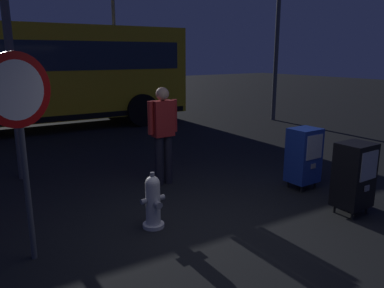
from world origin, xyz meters
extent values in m
plane|color=black|center=(0.00, 0.00, 0.00)|extent=(60.00, 60.00, 0.00)
cylinder|color=silver|center=(-0.62, 0.74, 0.03)|extent=(0.28, 0.28, 0.05)
cylinder|color=silver|center=(-0.62, 0.74, 0.33)|extent=(0.19, 0.19, 0.55)
sphere|color=silver|center=(-0.62, 0.74, 0.60)|extent=(0.19, 0.19, 0.19)
cylinder|color=gray|center=(-0.62, 0.74, 0.72)|extent=(0.06, 0.06, 0.05)
cylinder|color=gray|center=(-0.62, 0.61, 0.35)|extent=(0.09, 0.08, 0.09)
cylinder|color=gray|center=(-0.75, 0.74, 0.38)|extent=(0.07, 0.07, 0.07)
cylinder|color=gray|center=(-0.49, 0.74, 0.38)|extent=(0.07, 0.07, 0.07)
cylinder|color=black|center=(1.74, -0.57, 0.06)|extent=(0.04, 0.04, 0.12)
cylinder|color=black|center=(2.07, -0.57, 0.06)|extent=(0.04, 0.04, 0.12)
cylinder|color=black|center=(1.74, -0.29, 0.06)|extent=(0.04, 0.04, 0.12)
cylinder|color=black|center=(2.07, -0.29, 0.06)|extent=(0.04, 0.04, 0.12)
cube|color=black|center=(1.91, -0.43, 0.57)|extent=(0.48, 0.40, 0.90)
cube|color=#B2B7BF|center=(1.91, -0.64, 0.75)|extent=(0.36, 0.01, 0.40)
cube|color=gray|center=(1.91, -0.64, 0.43)|extent=(0.10, 0.02, 0.08)
cylinder|color=black|center=(1.99, 0.51, 0.06)|extent=(0.04, 0.04, 0.12)
cylinder|color=black|center=(2.33, 0.51, 0.06)|extent=(0.04, 0.04, 0.12)
cylinder|color=black|center=(1.99, 0.79, 0.06)|extent=(0.04, 0.04, 0.12)
cylinder|color=black|center=(2.33, 0.79, 0.06)|extent=(0.04, 0.04, 0.12)
cube|color=navy|center=(2.16, 0.65, 0.57)|extent=(0.48, 0.40, 0.90)
cube|color=#B2B7BF|center=(2.16, 0.45, 0.75)|extent=(0.36, 0.01, 0.40)
cube|color=gray|center=(2.16, 0.44, 0.43)|extent=(0.10, 0.02, 0.08)
cylinder|color=#4C4F54|center=(-2.08, 0.80, 1.10)|extent=(0.06, 0.06, 2.20)
cylinder|color=red|center=(-2.08, 0.78, 1.85)|extent=(0.71, 0.31, 0.76)
cylinder|color=white|center=(-2.08, 0.76, 1.85)|extent=(0.56, 0.23, 0.60)
cylinder|color=black|center=(0.25, 2.13, 0.42)|extent=(0.14, 0.14, 0.85)
cylinder|color=black|center=(0.43, 2.13, 0.42)|extent=(0.14, 0.14, 0.85)
cube|color=maroon|center=(0.34, 2.13, 1.15)|extent=(0.36, 0.20, 0.60)
sphere|color=tan|center=(0.34, 2.13, 1.56)|extent=(0.22, 0.22, 0.22)
cylinder|color=maroon|center=(0.11, 2.13, 1.18)|extent=(0.09, 0.09, 0.55)
cylinder|color=maroon|center=(0.57, 2.13, 1.18)|extent=(0.09, 0.09, 0.55)
cube|color=gold|center=(-1.12, 8.64, 1.67)|extent=(10.61, 3.00, 2.65)
cube|color=#1E2838|center=(-1.12, 8.64, 2.15)|extent=(9.98, 2.99, 0.80)
cube|color=black|center=(-1.12, 8.64, 0.45)|extent=(10.40, 3.00, 0.16)
cylinder|color=black|center=(2.49, 7.21, 0.50)|extent=(1.01, 0.33, 1.00)
cylinder|color=black|center=(2.61, 9.71, 0.50)|extent=(1.01, 0.33, 1.00)
cylinder|color=#4C4F54|center=(3.56, 11.66, 3.52)|extent=(0.14, 0.14, 7.03)
cylinder|color=#4C4F54|center=(6.71, 5.72, 3.54)|extent=(0.14, 0.14, 7.08)
camera|label=1|loc=(-2.75, -3.31, 2.20)|focal=35.34mm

